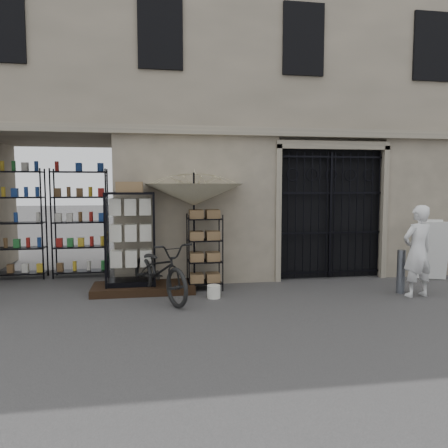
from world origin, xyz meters
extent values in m
plane|color=black|center=(0.00, 0.00, 0.00)|extent=(80.00, 80.00, 0.00)
cube|color=gray|center=(0.00, 4.00, 4.50)|extent=(14.00, 4.00, 9.00)
cube|color=black|center=(-4.50, 2.80, 1.50)|extent=(3.00, 1.70, 3.00)
cube|color=black|center=(-4.55, 3.30, 1.25)|extent=(2.70, 0.50, 2.50)
cube|color=black|center=(1.75, 2.28, 1.50)|extent=(2.50, 0.06, 3.00)
cube|color=black|center=(1.75, 2.12, 1.45)|extent=(0.05, 0.05, 2.80)
cube|color=black|center=(-2.40, 1.55, 0.07)|extent=(2.00, 0.90, 0.15)
cube|color=black|center=(-2.64, 1.58, 0.20)|extent=(0.99, 0.69, 0.10)
cube|color=silver|center=(-2.60, 1.30, 1.07)|extent=(0.85, 0.14, 1.71)
cube|color=silver|center=(-2.64, 1.58, 0.97)|extent=(0.83, 0.52, 1.43)
cube|color=olive|center=(-2.64, 1.58, 2.04)|extent=(0.56, 0.46, 0.20)
cube|color=black|center=(-1.17, 1.58, 0.77)|extent=(0.78, 0.65, 1.54)
cube|color=olive|center=(-1.17, 1.58, 0.72)|extent=(0.66, 0.53, 1.16)
cylinder|color=black|center=(-1.37, 1.66, 1.19)|extent=(0.05, 0.05, 2.38)
imported|color=beige|center=(-1.37, 1.66, 2.05)|extent=(2.28, 2.30, 1.60)
cylinder|color=silver|center=(-1.09, 0.85, 0.12)|extent=(0.32, 0.32, 0.24)
imported|color=black|center=(-2.09, 0.93, 0.00)|extent=(1.13, 1.30, 2.09)
cylinder|color=slate|center=(2.61, 0.63, 0.43)|extent=(0.17, 0.17, 0.86)
imported|color=silver|center=(2.75, 0.34, 0.00)|extent=(0.92, 1.83, 0.42)
cube|color=silver|center=(3.91, 1.50, 0.68)|extent=(0.69, 0.52, 1.31)
cube|color=silver|center=(4.06, 1.88, 0.68)|extent=(0.69, 0.52, 1.31)
camera|label=1|loc=(-2.22, -7.15, 2.13)|focal=35.00mm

